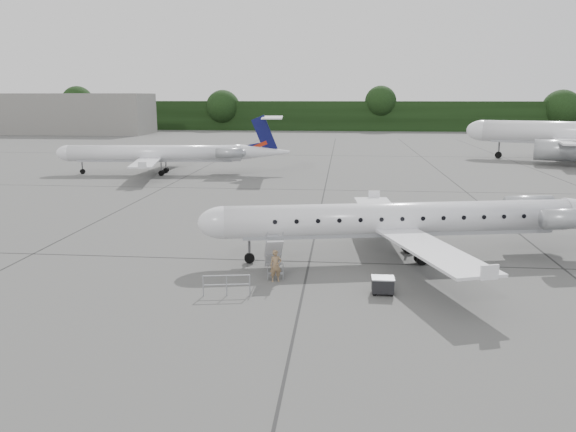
# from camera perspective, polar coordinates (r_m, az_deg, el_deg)

# --- Properties ---
(ground) EXTENTS (320.00, 320.00, 0.00)m
(ground) POSITION_cam_1_polar(r_m,az_deg,el_deg) (29.10, 7.87, -6.67)
(ground) COLOR #585856
(ground) RESTS_ON ground
(treeline) EXTENTS (260.00, 4.00, 8.00)m
(treeline) POSITION_cam_1_polar(r_m,az_deg,el_deg) (157.64, 6.18, 10.07)
(treeline) COLOR black
(treeline) RESTS_ON ground
(terminal_building) EXTENTS (40.00, 14.00, 10.00)m
(terminal_building) POSITION_cam_1_polar(r_m,az_deg,el_deg) (153.82, -21.23, 9.66)
(terminal_building) COLOR slate
(terminal_building) RESTS_ON ground
(main_regional_jet) EXTENTS (29.06, 23.44, 6.62)m
(main_regional_jet) POSITION_cam_1_polar(r_m,az_deg,el_deg) (32.76, 11.35, 1.31)
(main_regional_jet) COLOR silver
(main_regional_jet) RESTS_ON ground
(airstair) EXTENTS (1.29, 2.38, 2.07)m
(airstair) POSITION_cam_1_polar(r_m,az_deg,el_deg) (29.85, -1.46, -3.98)
(airstair) COLOR silver
(airstair) RESTS_ON ground
(passenger) EXTENTS (0.69, 0.54, 1.66)m
(passenger) POSITION_cam_1_polar(r_m,az_deg,el_deg) (28.69, -1.25, -5.09)
(passenger) COLOR olive
(passenger) RESTS_ON ground
(safety_railing) EXTENTS (2.18, 0.45, 1.00)m
(safety_railing) POSITION_cam_1_polar(r_m,az_deg,el_deg) (26.95, -6.26, -7.04)
(safety_railing) COLOR #9A9CA2
(safety_railing) RESTS_ON ground
(baggage_cart) EXTENTS (1.03, 0.83, 0.89)m
(baggage_cart) POSITION_cam_1_polar(r_m,az_deg,el_deg) (27.40, 9.60, -6.94)
(baggage_cart) COLOR black
(baggage_cart) RESTS_ON ground
(bg_narrowbody) EXTENTS (37.88, 32.44, 11.49)m
(bg_narrowbody) POSITION_cam_1_polar(r_m,az_deg,el_deg) (91.48, 27.19, 8.53)
(bg_narrowbody) COLOR silver
(bg_narrowbody) RESTS_ON ground
(bg_regional_left) EXTENTS (28.40, 21.63, 7.02)m
(bg_regional_left) POSITION_cam_1_polar(r_m,az_deg,el_deg) (70.13, -13.40, 7.01)
(bg_regional_left) COLOR silver
(bg_regional_left) RESTS_ON ground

